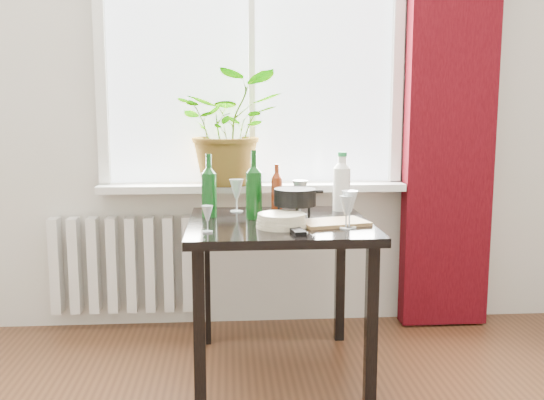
{
  "coord_description": "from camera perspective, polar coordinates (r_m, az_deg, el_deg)",
  "views": [
    {
      "loc": [
        -0.14,
        -1.25,
        1.27
      ],
      "look_at": [
        0.07,
        1.55,
        0.84
      ],
      "focal_mm": 40.0,
      "sensor_mm": 36.0,
      "label": 1
    }
  ],
  "objects": [
    {
      "name": "fondue_pot",
      "position": [
        2.86,
        2.17,
        -0.45
      ],
      "size": [
        0.28,
        0.26,
        0.15
      ],
      "primitive_type": null,
      "rotation": [
        0.0,
        0.0,
        -0.34
      ],
      "color": "black",
      "rests_on": "table"
    },
    {
      "name": "wine_bottle_right",
      "position": [
        2.9,
        -1.72,
        1.5
      ],
      "size": [
        0.1,
        0.1,
        0.34
      ],
      "primitive_type": null,
      "rotation": [
        0.0,
        0.0,
        -0.43
      ],
      "color": "#0B3A0E",
      "rests_on": "table"
    },
    {
      "name": "radiator",
      "position": [
        3.6,
        -13.91,
        -5.92
      ],
      "size": [
        0.8,
        0.1,
        0.55
      ],
      "color": "silver",
      "rests_on": "ground"
    },
    {
      "name": "wineglass_far_right",
      "position": [
        2.69,
        7.0,
        -1.13
      ],
      "size": [
        0.08,
        0.08,
        0.15
      ],
      "primitive_type": null,
      "rotation": [
        0.0,
        0.0,
        0.24
      ],
      "color": "white",
      "rests_on": "table"
    },
    {
      "name": "wineglass_front_left",
      "position": [
        2.61,
        -6.1,
        -1.78
      ],
      "size": [
        0.06,
        0.06,
        0.12
      ],
      "primitive_type": null,
      "rotation": [
        0.0,
        0.0,
        0.24
      ],
      "color": "#B2BCC0",
      "rests_on": "table"
    },
    {
      "name": "potted_plant",
      "position": [
        3.37,
        -3.96,
        6.75
      ],
      "size": [
        0.57,
        0.5,
        0.63
      ],
      "primitive_type": "imported",
      "rotation": [
        0.0,
        0.0,
        0.01
      ],
      "color": "#296A1C",
      "rests_on": "windowsill"
    },
    {
      "name": "table",
      "position": [
        2.88,
        0.67,
        -3.8
      ],
      "size": [
        0.85,
        0.85,
        0.74
      ],
      "color": "black",
      "rests_on": "ground"
    },
    {
      "name": "curtain",
      "position": [
        3.6,
        16.47,
        8.72
      ],
      "size": [
        0.5,
        0.12,
        2.56
      ],
      "color": "#35040A",
      "rests_on": "ground"
    },
    {
      "name": "plate_stack",
      "position": [
        2.71,
        0.89,
        -1.96
      ],
      "size": [
        0.29,
        0.29,
        0.06
      ],
      "primitive_type": "cylinder",
      "rotation": [
        0.0,
        0.0,
        -0.36
      ],
      "color": "beige",
      "rests_on": "table"
    },
    {
      "name": "bottle_amber",
      "position": [
        3.2,
        0.45,
        1.31
      ],
      "size": [
        0.07,
        0.07,
        0.24
      ],
      "primitive_type": null,
      "rotation": [
        0.0,
        0.0,
        -0.35
      ],
      "color": "maroon",
      "rests_on": "table"
    },
    {
      "name": "window",
      "position": [
        3.49,
        -1.95,
        14.08
      ],
      "size": [
        1.72,
        0.08,
        1.62
      ],
      "color": "white",
      "rests_on": "ground"
    },
    {
      "name": "wineglass_back_center",
      "position": [
        3.01,
        2.66,
        0.25
      ],
      "size": [
        0.09,
        0.09,
        0.18
      ],
      "primitive_type": null,
      "rotation": [
        0.0,
        0.0,
        0.28
      ],
      "color": "#AFB9BD",
      "rests_on": "table"
    },
    {
      "name": "windowsill",
      "position": [
        3.44,
        -1.84,
        1.21
      ],
      "size": [
        1.72,
        0.2,
        0.04
      ],
      "color": "silver",
      "rests_on": "ground"
    },
    {
      "name": "tv_remote",
      "position": [
        2.6,
        2.26,
        -2.86
      ],
      "size": [
        0.08,
        0.18,
        0.02
      ],
      "primitive_type": "cube",
      "rotation": [
        0.0,
        0.0,
        0.15
      ],
      "color": "black",
      "rests_on": "table"
    },
    {
      "name": "cleaning_bottle",
      "position": [
        3.16,
        6.58,
        1.81
      ],
      "size": [
        0.09,
        0.09,
        0.31
      ],
      "primitive_type": null,
      "rotation": [
        0.0,
        0.0,
        -0.02
      ],
      "color": "white",
      "rests_on": "table"
    },
    {
      "name": "cutting_board",
      "position": [
        2.79,
        5.78,
        -2.13
      ],
      "size": [
        0.34,
        0.27,
        0.02
      ],
      "primitive_type": "cube",
      "rotation": [
        0.0,
        0.0,
        0.26
      ],
      "color": "#A17A48",
      "rests_on": "table"
    },
    {
      "name": "wineglass_front_right",
      "position": [
        2.71,
        7.3,
        -0.84
      ],
      "size": [
        0.09,
        0.09,
        0.17
      ],
      "primitive_type": null,
      "rotation": [
        0.0,
        0.0,
        -0.25
      ],
      "color": "silver",
      "rests_on": "table"
    },
    {
      "name": "wine_bottle_left",
      "position": [
        2.97,
        -5.95,
        1.41
      ],
      "size": [
        0.09,
        0.09,
        0.31
      ],
      "primitive_type": null,
      "rotation": [
        0.0,
        0.0,
        0.22
      ],
      "color": "#0C4313",
      "rests_on": "table"
    },
    {
      "name": "wineglass_back_left",
      "position": [
        3.11,
        -3.36,
        0.45
      ],
      "size": [
        0.09,
        0.09,
        0.17
      ],
      "primitive_type": null,
      "rotation": [
        0.0,
        0.0,
        -0.2
      ],
      "color": "silver",
      "rests_on": "table"
    }
  ]
}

